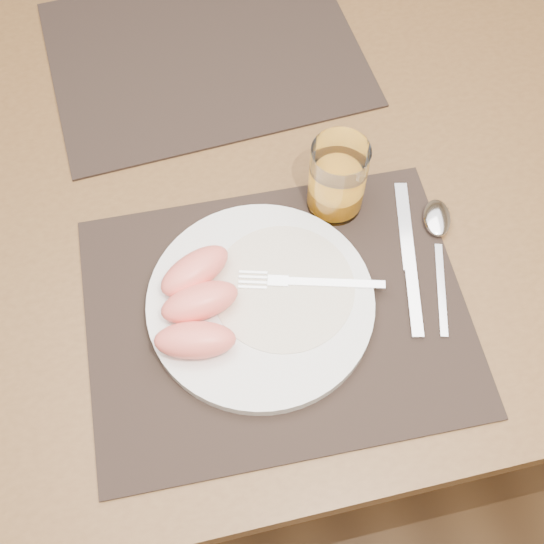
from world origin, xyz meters
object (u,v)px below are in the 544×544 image
(spoon, at_px, (438,228))
(plate, at_px, (261,303))
(fork, at_px, (298,282))
(placemat_far, at_px, (205,53))
(placemat_near, at_px, (277,314))
(table, at_px, (255,202))
(knife, at_px, (410,270))
(juice_glass, at_px, (337,181))

(spoon, bearing_deg, plate, -167.62)
(fork, bearing_deg, spoon, 11.98)
(placemat_far, bearing_deg, placemat_near, -88.97)
(placemat_near, relative_size, placemat_far, 1.00)
(table, xyz_separation_m, placemat_far, (-0.03, 0.22, 0.09))
(placemat_near, bearing_deg, placemat_far, 91.03)
(table, bearing_deg, knife, -52.64)
(table, bearing_deg, fork, -86.32)
(knife, xyz_separation_m, juice_glass, (-0.06, 0.12, 0.05))
(spoon, bearing_deg, placemat_near, -163.20)
(juice_glass, bearing_deg, knife, -61.35)
(table, relative_size, placemat_far, 3.11)
(placemat_near, relative_size, plate, 1.67)
(table, xyz_separation_m, plate, (-0.04, -0.21, 0.10))
(table, height_order, plate, plate)
(spoon, bearing_deg, placemat_far, 121.94)
(placemat_near, distance_m, placemat_far, 0.44)
(plate, bearing_deg, placemat_far, 88.80)
(fork, height_order, spoon, fork)
(placemat_near, height_order, plate, plate)
(table, distance_m, knife, 0.27)
(knife, height_order, spoon, spoon)
(table, height_order, spoon, spoon)
(table, relative_size, plate, 5.19)
(placemat_far, bearing_deg, plate, -91.20)
(table, height_order, juice_glass, juice_glass)
(table, relative_size, knife, 6.43)
(placemat_near, distance_m, spoon, 0.23)
(spoon, bearing_deg, juice_glass, 148.96)
(placemat_near, height_order, fork, fork)
(placemat_near, xyz_separation_m, plate, (-0.02, 0.01, 0.01))
(table, relative_size, placemat_near, 3.11)
(placemat_near, height_order, spoon, spoon)
(placemat_far, relative_size, juice_glass, 4.16)
(spoon, distance_m, juice_glass, 0.14)
(placemat_near, bearing_deg, juice_glass, 51.87)
(plate, xyz_separation_m, fork, (0.05, 0.01, 0.01))
(knife, bearing_deg, fork, 177.15)
(placemat_near, bearing_deg, fork, 40.08)
(spoon, relative_size, juice_glass, 1.75)
(plate, relative_size, fork, 1.56)
(spoon, bearing_deg, table, 143.34)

